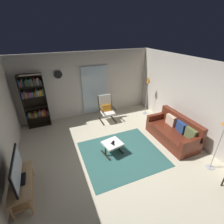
# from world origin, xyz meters

# --- Properties ---
(ground_plane) EXTENTS (7.02, 7.02, 0.00)m
(ground_plane) POSITION_xyz_m (0.00, 0.00, 0.00)
(ground_plane) COLOR beige
(wall_back) EXTENTS (5.60, 0.06, 2.60)m
(wall_back) POSITION_xyz_m (0.00, 2.90, 1.30)
(wall_back) COLOR beige
(wall_back) RESTS_ON ground
(wall_right) EXTENTS (0.06, 6.00, 2.60)m
(wall_right) POSITION_xyz_m (2.70, 0.00, 1.30)
(wall_right) COLOR beige
(wall_right) RESTS_ON ground
(glass_door_panel) EXTENTS (1.10, 0.01, 2.00)m
(glass_door_panel) POSITION_xyz_m (0.33, 2.83, 1.05)
(glass_door_panel) COLOR silver
(area_rug) EXTENTS (2.28, 2.05, 0.01)m
(area_rug) POSITION_xyz_m (0.22, 0.01, 0.00)
(area_rug) COLOR #2F5E59
(area_rug) RESTS_ON ground
(tv_stand) EXTENTS (0.44, 1.15, 0.46)m
(tv_stand) POSITION_xyz_m (-2.38, -0.39, 0.30)
(tv_stand) COLOR tan
(tv_stand) RESTS_ON ground
(television) EXTENTS (0.20, 1.04, 0.63)m
(television) POSITION_xyz_m (-2.38, -0.37, 0.76)
(television) COLOR black
(television) RESTS_ON tv_stand
(bookshelf_near_tv) EXTENTS (0.80, 0.30, 1.98)m
(bookshelf_near_tv) POSITION_xyz_m (-2.00, 2.68, 1.08)
(bookshelf_near_tv) COLOR black
(bookshelf_near_tv) RESTS_ON ground
(leather_sofa) EXTENTS (0.82, 1.76, 0.86)m
(leather_sofa) POSITION_xyz_m (2.08, -0.03, 0.32)
(leather_sofa) COLOR #592113
(leather_sofa) RESTS_ON ground
(lounge_armchair) EXTENTS (0.56, 0.65, 1.02)m
(lounge_armchair) POSITION_xyz_m (0.54, 2.10, 0.53)
(lounge_armchair) COLOR black
(lounge_armchair) RESTS_ON ground
(ottoman) EXTENTS (0.60, 0.57, 0.38)m
(ottoman) POSITION_xyz_m (-0.02, 0.15, 0.31)
(ottoman) COLOR white
(ottoman) RESTS_ON ground
(tv_remote) EXTENTS (0.08, 0.15, 0.02)m
(tv_remote) POSITION_xyz_m (-0.04, 0.08, 0.39)
(tv_remote) COLOR black
(tv_remote) RESTS_ON ottoman
(cell_phone) EXTENTS (0.13, 0.16, 0.01)m
(cell_phone) POSITION_xyz_m (0.01, 0.16, 0.38)
(cell_phone) COLOR black
(cell_phone) RESTS_ON ottoman
(floor_lamp_by_sofa) EXTENTS (0.22, 0.22, 1.57)m
(floor_lamp_by_sofa) POSITION_xyz_m (2.20, -1.40, 1.23)
(floor_lamp_by_sofa) COLOR #A5A5AD
(floor_lamp_by_sofa) RESTS_ON ground
(floor_lamp_by_shelf) EXTENTS (0.22, 0.22, 1.63)m
(floor_lamp_by_shelf) POSITION_xyz_m (2.30, 1.96, 1.26)
(floor_lamp_by_shelf) COLOR #A5A5AD
(floor_lamp_by_shelf) RESTS_ON ground
(wall_clock) EXTENTS (0.29, 0.03, 0.29)m
(wall_clock) POSITION_xyz_m (-1.04, 2.82, 1.85)
(wall_clock) COLOR silver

